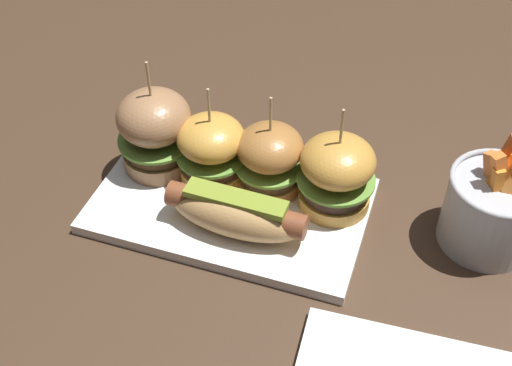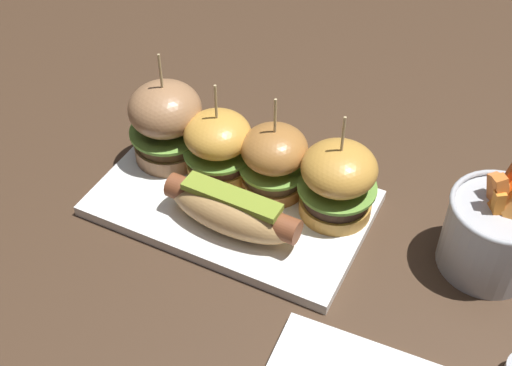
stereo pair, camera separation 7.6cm
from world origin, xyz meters
name	(u,v)px [view 1 (the left image)]	position (x,y,z in m)	size (l,w,h in m)	color
ground_plane	(231,210)	(0.00, 0.00, 0.00)	(3.00, 3.00, 0.00)	#422D1E
platter_main	(231,206)	(0.00, 0.00, 0.01)	(0.32, 0.19, 0.01)	white
hot_dog	(236,212)	(0.02, -0.04, 0.04)	(0.16, 0.06, 0.05)	tan
slider_far_left	(155,130)	(-0.11, 0.04, 0.07)	(0.09, 0.09, 0.15)	#A2734C
slider_center_left	(212,150)	(-0.03, 0.03, 0.06)	(0.09, 0.09, 0.13)	gold
slider_center_right	(270,158)	(0.04, 0.04, 0.06)	(0.08, 0.08, 0.13)	#A86D34
slider_far_right	(337,173)	(0.12, 0.04, 0.06)	(0.09, 0.09, 0.14)	gold
fries_bucket	(493,208)	(0.29, 0.05, 0.05)	(0.11, 0.11, 0.14)	#B7BABF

